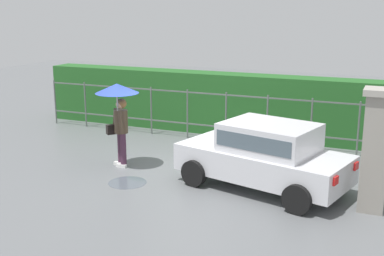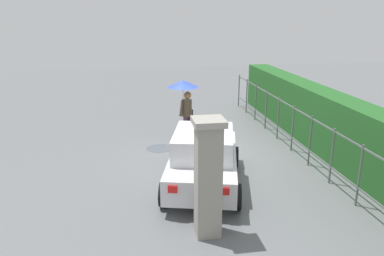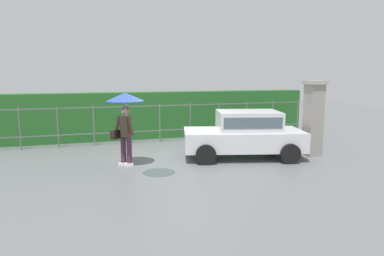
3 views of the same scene
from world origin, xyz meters
The scene contains 7 objects.
ground_plane centered at (0.00, 0.00, 0.00)m, with size 40.00×40.00×0.00m, color slate.
car centered at (2.00, -0.49, 0.80)m, with size 3.99×2.57×1.48m.
pedestrian centered at (-1.71, -0.44, 1.61)m, with size 1.05×1.05×2.11m.
gate_pillar centered at (4.25, -0.83, 1.24)m, with size 0.60×0.60×2.42m.
fence_section centered at (-0.06, 2.80, 0.83)m, with size 12.44×0.05×1.50m.
hedge_row centered at (-0.06, 3.86, 0.95)m, with size 13.39×0.90×1.90m, color #235B23.
puddle_near centered at (-0.95, -1.38, 0.00)m, with size 0.88×0.88×0.00m, color #4C545B.
Camera 2 is at (10.95, -2.24, 4.33)m, focal length 35.85 mm.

